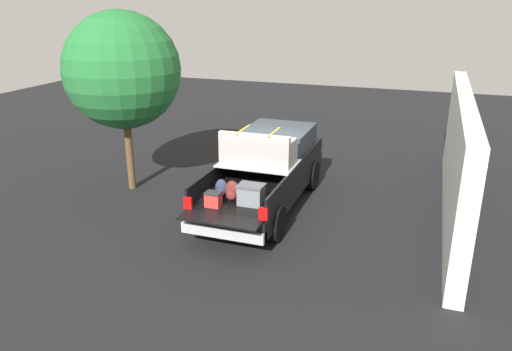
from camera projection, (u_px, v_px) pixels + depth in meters
ground_plane at (263, 207)px, 13.33m from camera, size 40.00×40.00×0.00m
pickup_truck at (268, 169)px, 13.33m from camera, size 6.05×2.06×2.23m
building_facade at (458, 156)px, 12.54m from camera, size 9.31×0.36×3.04m
tree_background at (122, 71)px, 13.50m from camera, size 3.20×3.20×5.04m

